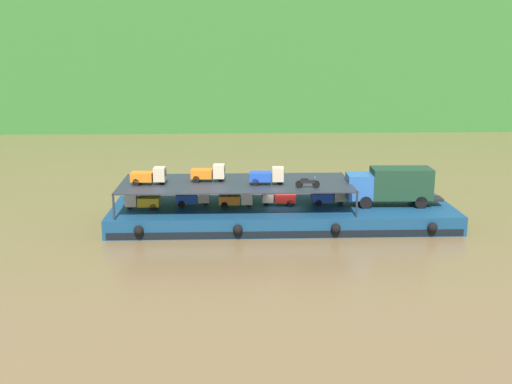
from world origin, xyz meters
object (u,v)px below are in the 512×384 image
cargo_barge (282,215)px  mini_truck_lower_aft (193,197)px  mini_truck_lower_bow (329,196)px  motorcycle_upper_port (307,183)px  mini_truck_lower_fore (278,197)px  covered_lorry (391,185)px  mini_truck_lower_mid (237,199)px  mini_truck_upper_fore (267,176)px  mini_truck_lower_stern (142,201)px  mini_truck_upper_stern (149,176)px  mini_truck_upper_mid (209,173)px

cargo_barge → mini_truck_lower_aft: bearing=175.7°
mini_truck_lower_bow → motorcycle_upper_port: bearing=-128.5°
mini_truck_lower_fore → covered_lorry: bearing=-2.5°
mini_truck_lower_mid → motorcycle_upper_port: motorcycle_upper_port is taller
covered_lorry → mini_truck_upper_fore: 10.22m
mini_truck_lower_stern → mini_truck_lower_mid: bearing=2.7°
mini_truck_lower_aft → mini_truck_upper_stern: mini_truck_upper_stern is taller
cargo_barge → mini_truck_lower_fore: (-0.34, 0.40, 1.44)m
mini_truck_upper_stern → mini_truck_upper_fore: bearing=-2.0°
mini_truck_lower_mid → mini_truck_upper_stern: bearing=-177.7°
mini_truck_lower_aft → covered_lorry: bearing=-1.9°
covered_lorry → mini_truck_lower_aft: 16.15m
mini_truck_lower_bow → motorcycle_upper_port: (-2.12, -2.67, 1.74)m
cargo_barge → mini_truck_lower_fore: bearing=130.1°
cargo_barge → mini_truck_lower_aft: (-7.25, 0.54, 1.44)m
mini_truck_lower_bow → mini_truck_upper_fore: size_ratio=1.00×
mini_truck_lower_bow → mini_truck_upper_stern: size_ratio=1.00×
mini_truck_lower_fore → motorcycle_upper_port: 3.71m
mini_truck_lower_aft → mini_truck_upper_stern: bearing=-165.0°
mini_truck_lower_fore → mini_truck_upper_stern: 10.53m
mini_truck_lower_stern → mini_truck_upper_fore: bearing=-1.4°
mini_truck_lower_fore → motorcycle_upper_port: bearing=-50.8°
mini_truck_upper_fore → motorcycle_upper_port: bearing=-25.5°
mini_truck_lower_stern → mini_truck_upper_fore: size_ratio=0.99×
cargo_barge → mini_truck_upper_mid: size_ratio=9.95×
mini_truck_lower_mid → covered_lorry: bearing=0.4°
mini_truck_lower_aft → mini_truck_upper_stern: 4.05m
mini_truck_lower_aft → mini_truck_upper_mid: (1.27, 0.06, 2.00)m
mini_truck_upper_mid → motorcycle_upper_port: mini_truck_upper_mid is taller
covered_lorry → mini_truck_lower_mid: size_ratio=2.85×
covered_lorry → motorcycle_upper_port: covered_lorry is taller
mini_truck_lower_bow → covered_lorry: bearing=-6.1°
mini_truck_upper_mid → mini_truck_lower_stern: bearing=-168.9°
covered_lorry → mini_truck_lower_aft: covered_lorry is taller
mini_truck_upper_mid → mini_truck_lower_fore: bearing=-2.0°
mini_truck_lower_aft → mini_truck_lower_mid: bearing=-10.1°
mini_truck_upper_stern → motorcycle_upper_port: 12.51m
cargo_barge → mini_truck_lower_bow: 4.14m
covered_lorry → mini_truck_lower_bow: size_ratio=2.83×
mini_truck_lower_bow → mini_truck_upper_stern: bearing=-176.4°
motorcycle_upper_port → mini_truck_upper_mid: bearing=160.5°
mini_truck_lower_fore → mini_truck_lower_mid: bearing=-171.8°
cargo_barge → mini_truck_upper_fore: bearing=-151.7°
mini_truck_upper_fore → covered_lorry: bearing=3.9°
covered_lorry → mini_truck_lower_fore: 9.26m
covered_lorry → mini_truck_lower_aft: (-16.11, 0.55, -1.00)m
mini_truck_upper_stern → mini_truck_upper_fore: size_ratio=1.00×
covered_lorry → mini_truck_upper_fore: size_ratio=2.84×
mini_truck_lower_bow → mini_truck_lower_aft: bearing=179.9°
mini_truck_lower_aft → mini_truck_upper_fore: bearing=-11.7°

